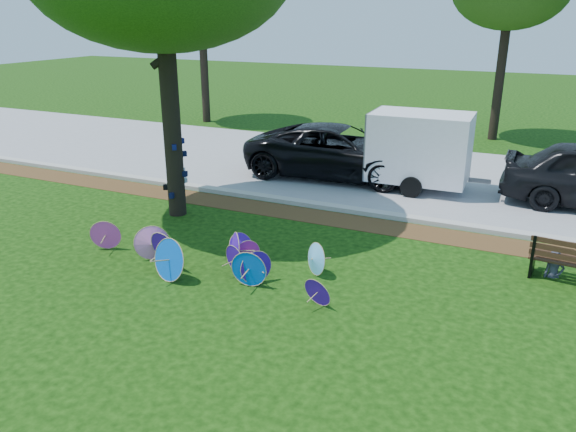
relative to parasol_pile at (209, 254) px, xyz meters
name	(u,v)px	position (x,y,z in m)	size (l,w,h in m)	color
ground	(219,291)	(0.60, -0.66, -0.36)	(90.00, 90.00, 0.00)	black
mulch_strip	(311,216)	(0.60, 3.84, -0.36)	(90.00, 1.00, 0.01)	#472D16
curb	(321,206)	(0.60, 4.54, -0.30)	(90.00, 0.30, 0.12)	#B7B5AD
street	(368,170)	(0.60, 8.69, -0.36)	(90.00, 8.00, 0.01)	gray
parasol_pile	(209,254)	(0.00, 0.00, 0.00)	(5.80, 1.94, 0.86)	#3E0EA7
black_van	(339,151)	(-0.02, 7.59, 0.43)	(2.65, 5.75, 1.60)	black
cargo_trailer	(420,147)	(2.53, 7.28, 0.90)	(2.75, 1.74, 2.52)	white
person_left	(557,252)	(6.25, 2.58, 0.17)	(0.39, 0.26, 1.08)	#3C3E52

